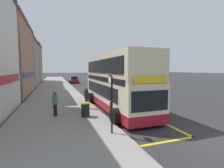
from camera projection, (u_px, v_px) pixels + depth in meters
The scene contains 12 objects.
ground_plane at pixel (88, 84), 37.45m from camera, with size 260.00×260.00×0.00m, color #28282B.
pavement_near at pixel (55, 84), 35.12m from camera, with size 6.00×76.00×0.14m, color gray.
double_decker_bus at pixel (115, 84), 13.56m from camera, with size 3.25×10.51×4.40m.
bus_bay_markings at pixel (115, 108), 13.78m from camera, with size 3.11×13.62×0.01m.
bus_stop_sign at pixel (111, 99), 8.05m from camera, with size 0.09×0.51×2.85m.
terrace_end at pixel (14, 63), 31.33m from camera, with size 8.32×10.55×9.00m.
terrace_annex at pixel (25, 63), 41.51m from camera, with size 7.48×10.25×10.48m.
parked_car_maroon_distant at pixel (74, 80), 39.32m from camera, with size 2.09×4.20×1.62m.
parked_car_white_behind at pixel (120, 85), 26.78m from camera, with size 2.09×4.20×1.62m.
pedestrian_waiting_near_sign at pixel (55, 103), 11.02m from camera, with size 0.34×0.34×1.66m.
pedestrian_further_back at pixel (86, 97), 13.16m from camera, with size 0.34×0.34×1.71m.
litter_bin at pixel (85, 109), 10.94m from camera, with size 0.58×0.58×0.94m.
Camera 1 is at (-7.21, -5.02, 3.26)m, focal length 26.51 mm.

